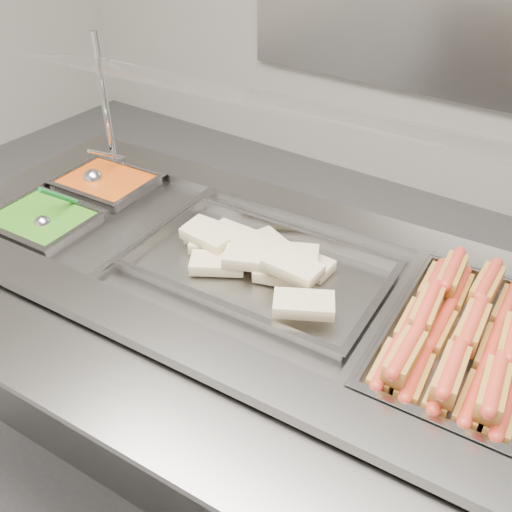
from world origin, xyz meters
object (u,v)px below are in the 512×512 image
Objects in this scene: sneeze_guard at (282,108)px; pan_hotdogs at (461,350)px; steam_counter at (243,369)px; ladle at (94,177)px; serving_spoon at (46,219)px; pan_wraps at (259,271)px.

pan_hotdogs is (0.59, -0.16, -0.38)m from sneeze_guard.
sneeze_guard reaches higher than steam_counter.
pan_hotdogs is 2.92× the size of ladle.
sneeze_guard is 0.74m from serving_spoon.
pan_wraps is 0.64m from serving_spoon.
pan_wraps is at bearing -176.18° from pan_hotdogs.
pan_hotdogs is 0.52m from pan_wraps.
steam_counter is 1.16× the size of sneeze_guard.
serving_spoon reaches higher than pan_wraps.
ladle reaches higher than pan_hotdogs.
serving_spoon reaches higher than steam_counter.
pan_hotdogs is at bearing 3.82° from steam_counter.
steam_counter is at bearing 17.52° from serving_spoon.
ladle is (-0.70, 0.07, 0.03)m from pan_wraps.
ladle is 1.12× the size of serving_spoon.
serving_spoon is at bearing -72.16° from ladle.
steam_counter is 0.40m from pan_wraps.
steam_counter is 11.07× the size of serving_spoon.
steam_counter is 0.72m from serving_spoon.
sneeze_guard is 0.72m from pan_hotdogs.
serving_spoon is (-0.55, -0.38, -0.33)m from sneeze_guard.
steam_counter is 3.38× the size of pan_hotdogs.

